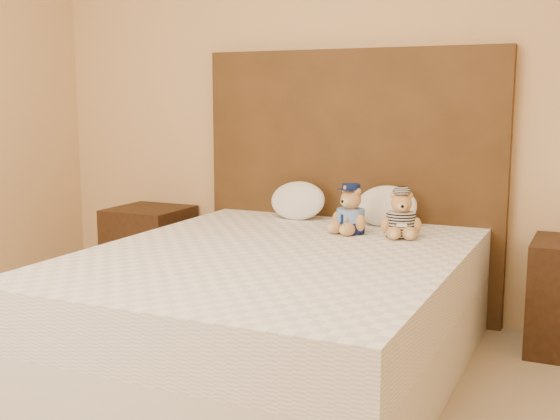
% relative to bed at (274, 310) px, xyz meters
% --- Properties ---
extents(bed, '(1.60, 2.00, 0.55)m').
position_rel_bed_xyz_m(bed, '(0.00, 0.00, 0.00)').
color(bed, white).
rests_on(bed, ground).
extents(headboard, '(1.75, 0.08, 1.50)m').
position_rel_bed_xyz_m(headboard, '(0.00, 1.01, 0.47)').
color(headboard, '#523318').
rests_on(headboard, ground).
extents(nightstand_left, '(0.45, 0.45, 0.55)m').
position_rel_bed_xyz_m(nightstand_left, '(-1.25, 0.80, -0.00)').
color(nightstand_left, '#332010').
rests_on(nightstand_left, ground).
extents(teddy_police, '(0.28, 0.27, 0.25)m').
position_rel_bed_xyz_m(teddy_police, '(0.17, 0.55, 0.40)').
color(teddy_police, '#B37A45').
rests_on(teddy_police, bed).
extents(teddy_prisoner, '(0.26, 0.26, 0.23)m').
position_rel_bed_xyz_m(teddy_prisoner, '(0.43, 0.55, 0.39)').
color(teddy_prisoner, '#B37A45').
rests_on(teddy_prisoner, bed).
extents(pillow_left, '(0.33, 0.21, 0.23)m').
position_rel_bed_xyz_m(pillow_left, '(-0.25, 0.83, 0.39)').
color(pillow_left, white).
rests_on(pillow_left, bed).
extents(pillow_right, '(0.33, 0.21, 0.23)m').
position_rel_bed_xyz_m(pillow_right, '(0.27, 0.83, 0.39)').
color(pillow_right, white).
rests_on(pillow_right, bed).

